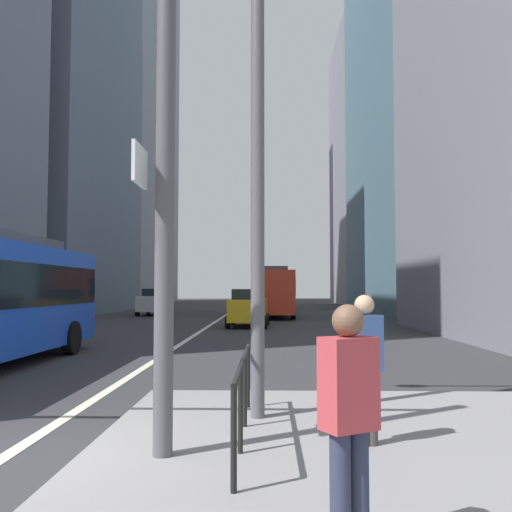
{
  "coord_description": "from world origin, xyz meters",
  "views": [
    {
      "loc": [
        3.12,
        -6.21,
        2.0
      ],
      "look_at": [
        2.23,
        34.11,
        4.3
      ],
      "focal_mm": 39.31,
      "sensor_mm": 36.0,
      "label": 1
    }
  ],
  "objects_px": {
    "street_lamp_post": "(258,66)",
    "pedestrian_waiting": "(365,361)",
    "car_oncoming_mid": "(155,302)",
    "car_receding_near": "(248,307)",
    "pedestrian_walking": "(349,413)",
    "city_bus_red_receding": "(273,290)"
  },
  "relations": [
    {
      "from": "street_lamp_post",
      "to": "pedestrian_walking",
      "type": "relative_size",
      "value": 4.62
    },
    {
      "from": "street_lamp_post",
      "to": "pedestrian_walking",
      "type": "xyz_separation_m",
      "value": [
        0.72,
        -4.08,
        -4.17
      ]
    },
    {
      "from": "city_bus_red_receding",
      "to": "street_lamp_post",
      "type": "height_order",
      "value": "street_lamp_post"
    },
    {
      "from": "car_oncoming_mid",
      "to": "pedestrian_walking",
      "type": "bearing_deg",
      "value": -76.52
    },
    {
      "from": "car_oncoming_mid",
      "to": "car_receding_near",
      "type": "xyz_separation_m",
      "value": [
        7.29,
        -12.22,
        -0.0
      ]
    },
    {
      "from": "street_lamp_post",
      "to": "pedestrian_walking",
      "type": "bearing_deg",
      "value": -79.94
    },
    {
      "from": "city_bus_red_receding",
      "to": "street_lamp_post",
      "type": "distance_m",
      "value": 31.23
    },
    {
      "from": "car_oncoming_mid",
      "to": "street_lamp_post",
      "type": "xyz_separation_m",
      "value": [
        8.17,
        -33.02,
        4.29
      ]
    },
    {
      "from": "car_receding_near",
      "to": "pedestrian_waiting",
      "type": "relative_size",
      "value": 2.51
    },
    {
      "from": "car_receding_near",
      "to": "pedestrian_walking",
      "type": "xyz_separation_m",
      "value": [
        1.6,
        -24.89,
        0.12
      ]
    },
    {
      "from": "pedestrian_waiting",
      "to": "pedestrian_walking",
      "type": "xyz_separation_m",
      "value": [
        -0.57,
        -2.68,
        -0.02
      ]
    },
    {
      "from": "pedestrian_walking",
      "to": "car_receding_near",
      "type": "bearing_deg",
      "value": 93.67
    },
    {
      "from": "car_receding_near",
      "to": "street_lamp_post",
      "type": "relative_size",
      "value": 0.55
    },
    {
      "from": "street_lamp_post",
      "to": "pedestrian_waiting",
      "type": "distance_m",
      "value": 4.56
    },
    {
      "from": "city_bus_red_receding",
      "to": "pedestrian_waiting",
      "type": "relative_size",
      "value": 6.1
    },
    {
      "from": "city_bus_red_receding",
      "to": "pedestrian_waiting",
      "type": "xyz_separation_m",
      "value": [
        0.82,
        -32.44,
        -0.7
      ]
    },
    {
      "from": "city_bus_red_receding",
      "to": "pedestrian_walking",
      "type": "relative_size",
      "value": 6.22
    },
    {
      "from": "car_receding_near",
      "to": "street_lamp_post",
      "type": "height_order",
      "value": "street_lamp_post"
    },
    {
      "from": "city_bus_red_receding",
      "to": "street_lamp_post",
      "type": "bearing_deg",
      "value": -90.89
    },
    {
      "from": "pedestrian_waiting",
      "to": "pedestrian_walking",
      "type": "relative_size",
      "value": 1.02
    },
    {
      "from": "pedestrian_waiting",
      "to": "pedestrian_walking",
      "type": "bearing_deg",
      "value": -102.08
    },
    {
      "from": "street_lamp_post",
      "to": "pedestrian_walking",
      "type": "height_order",
      "value": "street_lamp_post"
    }
  ]
}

